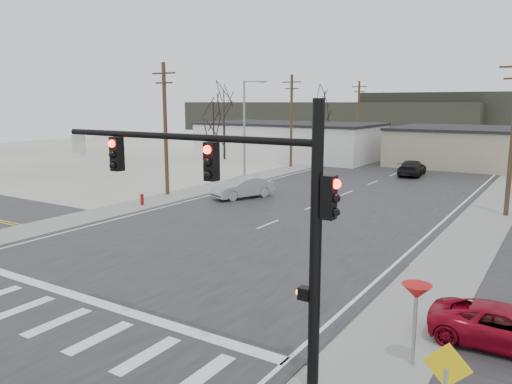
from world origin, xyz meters
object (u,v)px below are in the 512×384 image
Objects in this scene: sedan_crossing at (243,187)px; car_far_a at (412,168)px; car_far_b at (429,143)px; traffic_signal_mast at (247,201)px; fire_hydrant at (142,199)px; car_parked_red at (507,328)px.

car_far_a is at bearing 90.83° from sedan_crossing.
sedan_crossing is 0.91× the size of car_far_a.
car_far_b is at bearing -84.47° from car_far_a.
traffic_signal_mast reaches higher than car_far_b.
traffic_signal_mast is at bearing -32.69° from sedan_crossing.
fire_hydrant is 0.18× the size of sedan_crossing.
sedan_crossing is 24.46m from car_parked_red.
traffic_signal_mast is 8.66m from car_parked_red.
traffic_signal_mast reaches higher than sedan_crossing.
traffic_signal_mast reaches higher than fire_hydrant.
car_parked_red is at bearing -20.78° from fire_hydrant.
traffic_signal_mast is at bearing -38.13° from fire_hydrant.
traffic_signal_mast is 23.39m from fire_hydrant.
car_far_b is (-12.15, 70.21, -3.93)m from traffic_signal_mast.
sedan_crossing reaches higher than car_parked_red.
sedan_crossing is at bearing 53.76° from fire_hydrant.
traffic_signal_mast is at bearing 131.27° from car_parked_red.
traffic_signal_mast is 10.29× the size of fire_hydrant.
sedan_crossing is at bearing -91.49° from car_far_b.
sedan_crossing is at bearing 124.13° from traffic_signal_mast.
sedan_crossing is at bearing 62.54° from car_far_a.
sedan_crossing reaches higher than car_far_b.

